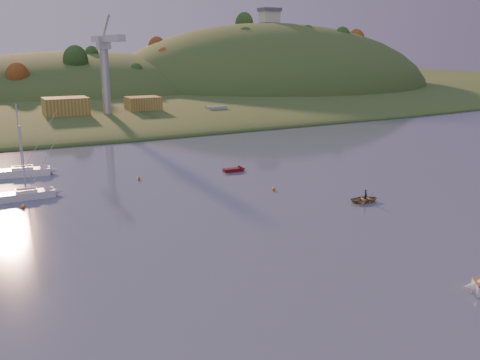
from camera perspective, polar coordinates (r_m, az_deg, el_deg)
name	(u,v)px	position (r m, az deg, el deg)	size (l,w,h in m)	color
far_shore	(43,92)	(254.14, -20.32, 8.75)	(620.00, 220.00, 1.50)	#284A1D
shore_slope	(69,107)	(190.10, -17.73, 7.39)	(640.00, 150.00, 7.00)	#284A1D
hill_center	(74,95)	(235.94, -17.25, 8.63)	(140.00, 120.00, 36.00)	#284A1D
hill_right	(269,90)	(251.47, 3.06, 9.55)	(150.00, 130.00, 60.00)	#284A1D
hilltop_house	(270,15)	(250.98, 3.17, 17.17)	(9.00, 7.00, 6.45)	beige
hillside_trees	(60,102)	(209.74, -18.69, 7.90)	(280.00, 50.00, 32.00)	#1C4518
wharf	(117,118)	(149.18, -12.97, 6.46)	(42.00, 16.00, 2.40)	slate
shed_west	(66,107)	(147.09, -18.08, 7.44)	(11.00, 8.00, 4.80)	olive
shed_east	(143,104)	(152.86, -10.30, 7.99)	(9.00, 7.00, 4.00)	olive
dock_crane	(106,58)	(143.75, -14.14, 12.52)	(3.20, 28.00, 20.30)	#B7B7BC
sailboat_near	(27,194)	(78.50, -21.81, -1.38)	(7.32, 2.37, 10.08)	silver
sailboat_far	(23,171)	(92.35, -22.17, 0.86)	(8.56, 3.57, 11.52)	white
canoe	(365,199)	(73.36, 13.23, -2.00)	(2.74, 3.83, 0.79)	olive
paddler	(365,197)	(73.27, 13.24, -1.75)	(0.54, 0.35, 1.47)	black
red_tender	(237,169)	(88.89, -0.29, 1.13)	(3.95, 1.58, 1.32)	#550C0C
work_vessel	(216,114)	(154.62, -2.56, 7.08)	(13.36, 4.89, 3.42)	slate
buoy_1	(274,189)	(77.16, 3.62, -0.95)	(0.50, 0.50, 0.50)	orange
buoy_2	(23,207)	(74.08, -22.13, -2.65)	(0.50, 0.50, 0.50)	orange
buoy_3	(139,178)	(84.66, -10.75, 0.19)	(0.50, 0.50, 0.50)	orange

